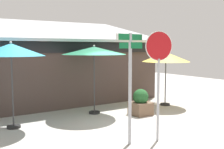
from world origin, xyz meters
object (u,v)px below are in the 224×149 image
object	(u,v)px
patio_umbrella_forest_green_center	(94,51)
sidewalk_planter	(141,103)
stop_sign	(159,64)
patio_umbrella_teal_left	(11,50)
patio_umbrella_mustard_right	(166,57)
street_sign_post	(130,77)

from	to	relation	value
patio_umbrella_forest_green_center	sidewalk_planter	bearing A→B (deg)	-40.32
stop_sign	patio_umbrella_teal_left	xyz separation A→B (m)	(-3.07, 3.50, 0.36)
patio_umbrella_teal_left	patio_umbrella_mustard_right	bearing A→B (deg)	-0.83
stop_sign	sidewalk_planter	xyz separation A→B (m)	(1.51, 2.60, -1.70)
patio_umbrella_teal_left	street_sign_post	bearing A→B (deg)	-55.50
street_sign_post	stop_sign	distance (m)	0.91
patio_umbrella_teal_left	patio_umbrella_forest_green_center	bearing A→B (deg)	5.05
street_sign_post	sidewalk_planter	size ratio (longest dim) A/B	2.94
patio_umbrella_teal_left	patio_umbrella_forest_green_center	distance (m)	3.20
stop_sign	patio_umbrella_forest_green_center	world-z (taller)	stop_sign
street_sign_post	stop_sign	bearing A→B (deg)	-15.01
stop_sign	patio_umbrella_forest_green_center	xyz separation A→B (m)	(0.12, 3.78, 0.31)
patio_umbrella_teal_left	patio_umbrella_mustard_right	size ratio (longest dim) A/B	1.14
patio_umbrella_forest_green_center	patio_umbrella_teal_left	bearing A→B (deg)	-174.95
stop_sign	sidewalk_planter	size ratio (longest dim) A/B	3.02
street_sign_post	patio_umbrella_teal_left	distance (m)	4.04
stop_sign	patio_umbrella_forest_green_center	bearing A→B (deg)	88.21
stop_sign	patio_umbrella_mustard_right	bearing A→B (deg)	43.43
patio_umbrella_mustard_right	patio_umbrella_forest_green_center	bearing A→B (deg)	173.78
stop_sign	patio_umbrella_forest_green_center	distance (m)	3.80
sidewalk_planter	patio_umbrella_forest_green_center	bearing A→B (deg)	139.68
stop_sign	patio_umbrella_teal_left	distance (m)	4.67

